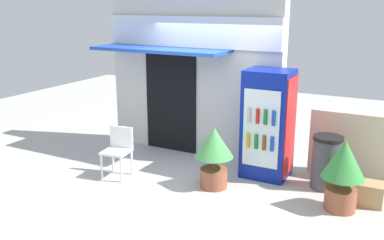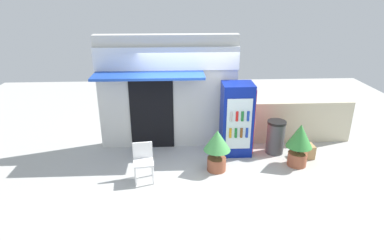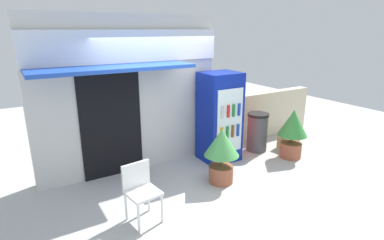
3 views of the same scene
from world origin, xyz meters
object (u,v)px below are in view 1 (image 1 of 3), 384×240
(potted_plant_near_shop, at_px, (214,151))
(potted_plant_curbside, at_px, (343,169))
(plastic_chair, at_px, (118,148))
(cardboard_box, at_px, (370,194))
(trash_bin, at_px, (326,162))
(drink_cooler, at_px, (268,124))

(potted_plant_near_shop, height_order, potted_plant_curbside, potted_plant_curbside)
(plastic_chair, bearing_deg, potted_plant_curbside, 6.87)
(plastic_chair, relative_size, potted_plant_near_shop, 0.84)
(potted_plant_near_shop, height_order, cardboard_box, potted_plant_near_shop)
(plastic_chair, distance_m, cardboard_box, 4.01)
(trash_bin, xyz_separation_m, cardboard_box, (0.70, -0.29, -0.27))
(plastic_chair, bearing_deg, potted_plant_near_shop, 10.50)
(trash_bin, bearing_deg, potted_plant_near_shop, -153.19)
(potted_plant_curbside, height_order, trash_bin, potted_plant_curbside)
(drink_cooler, distance_m, potted_plant_curbside, 1.56)
(potted_plant_curbside, distance_m, trash_bin, 0.78)
(drink_cooler, relative_size, trash_bin, 2.12)
(plastic_chair, height_order, potted_plant_curbside, potted_plant_curbside)
(plastic_chair, bearing_deg, trash_bin, 18.91)
(trash_bin, height_order, cardboard_box, trash_bin)
(drink_cooler, bearing_deg, potted_plant_curbside, -28.58)
(potted_plant_near_shop, bearing_deg, plastic_chair, -169.50)
(drink_cooler, relative_size, cardboard_box, 4.90)
(cardboard_box, bearing_deg, potted_plant_curbside, -132.61)
(potted_plant_curbside, bearing_deg, cardboard_box, 47.39)
(potted_plant_curbside, distance_m, cardboard_box, 0.69)
(potted_plant_curbside, bearing_deg, trash_bin, 117.33)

